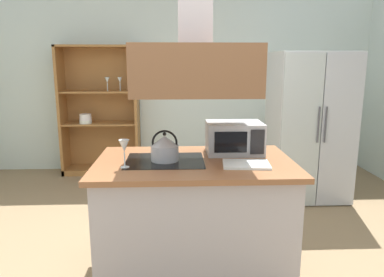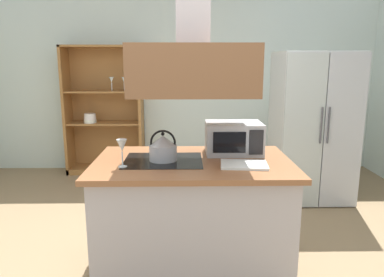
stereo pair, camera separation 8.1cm
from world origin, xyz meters
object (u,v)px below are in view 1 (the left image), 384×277
object	(u,v)px
cutting_board	(246,164)
kettle	(164,148)
refrigerator	(308,126)
microwave	(234,138)
wine_glass_on_counter	(124,147)
dish_cabinet	(100,118)

from	to	relation	value
cutting_board	kettle	bearing A→B (deg)	165.54
refrigerator	kettle	xyz separation A→B (m)	(-1.70, -1.54, 0.12)
microwave	wine_glass_on_counter	xyz separation A→B (m)	(-0.86, -0.40, 0.02)
dish_cabinet	cutting_board	xyz separation A→B (m)	(1.65, -2.85, 0.08)
kettle	cutting_board	size ratio (longest dim) A/B	0.70
refrigerator	dish_cabinet	xyz separation A→B (m)	(-2.74, 1.16, -0.05)
refrigerator	cutting_board	bearing A→B (deg)	-122.81
refrigerator	microwave	world-z (taller)	refrigerator
dish_cabinet	refrigerator	bearing A→B (deg)	-22.91
refrigerator	kettle	size ratio (longest dim) A/B	7.40
dish_cabinet	kettle	distance (m)	2.89
refrigerator	microwave	size ratio (longest dim) A/B	3.84
kettle	microwave	distance (m)	0.62
dish_cabinet	microwave	world-z (taller)	dish_cabinet
refrigerator	dish_cabinet	world-z (taller)	dish_cabinet
microwave	cutting_board	bearing A→B (deg)	-85.50
kettle	cutting_board	xyz separation A→B (m)	(0.60, -0.16, -0.09)
wine_glass_on_counter	dish_cabinet	bearing A→B (deg)	104.80
microwave	wine_glass_on_counter	distance (m)	0.95
refrigerator	dish_cabinet	bearing A→B (deg)	157.09
kettle	wine_glass_on_counter	world-z (taller)	kettle
cutting_board	microwave	size ratio (longest dim) A/B	0.74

